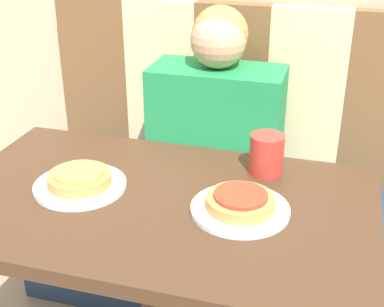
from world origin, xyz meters
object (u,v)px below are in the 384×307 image
object	(u,v)px
pizza_left	(80,177)
pizza_right	(241,200)
plate_left	(81,185)
plate_right	(240,208)
drinking_cup	(267,154)
person	(217,115)

from	to	relation	value
pizza_left	pizza_right	bearing A→B (deg)	0.00
plate_left	pizza_right	distance (m)	0.40
plate_right	pizza_right	xyz separation A→B (m)	(-0.00, -0.00, 0.02)
pizza_left	plate_left	bearing A→B (deg)	179.10
plate_left	drinking_cup	world-z (taller)	drinking_cup
plate_left	plate_right	bearing A→B (deg)	0.00
plate_right	pizza_left	world-z (taller)	pizza_left
person	plate_right	xyz separation A→B (m)	(0.20, -0.60, 0.02)
plate_right	pizza_right	distance (m)	0.02
plate_right	person	bearing A→B (deg)	108.43
pizza_left	drinking_cup	distance (m)	0.47
plate_left	pizza_right	xyz separation A→B (m)	(0.40, -0.00, 0.02)
person	plate_left	size ratio (longest dim) A/B	2.92
person	pizza_right	world-z (taller)	person
plate_right	drinking_cup	xyz separation A→B (m)	(0.03, 0.20, 0.05)
person	drinking_cup	bearing A→B (deg)	-60.42
person	pizza_left	world-z (taller)	person
person	plate_left	xyz separation A→B (m)	(-0.20, -0.60, 0.02)
drinking_cup	plate_left	bearing A→B (deg)	-154.48
person	pizza_right	size ratio (longest dim) A/B	4.24
plate_left	person	bearing A→B (deg)	71.57
plate_left	plate_right	world-z (taller)	same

